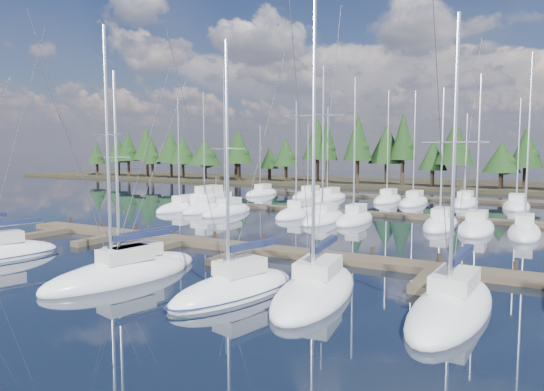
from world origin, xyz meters
The scene contains 12 objects.
ground centered at (0.00, 30.00, 0.00)m, with size 260.00×260.00×0.00m, color black.
far_shore centered at (0.00, 90.00, 0.30)m, with size 220.00×30.00×0.60m, color #2C2718.
main_dock centered at (0.00, 17.36, 0.20)m, with size 44.00×6.13×0.90m.
back_docks centered at (0.00, 49.58, 0.20)m, with size 50.00×21.80×0.40m.
front_sailboat_2 centered at (-2.35, 8.07, 0.29)m, with size 4.69×8.95×13.93m.
front_sailboat_3 centered at (-2.67, 8.95, 0.28)m, with size 3.97×9.68×11.83m.
front_sailboat_4 centered at (4.46, 8.79, 0.29)m, with size 4.44×8.20×12.63m.
front_sailboat_5 centered at (7.89, 10.52, 0.29)m, with size 4.18×9.36×15.33m.
front_sailboat_6 centered at (13.90, 11.09, 0.28)m, with size 3.45×9.66×13.06m.
back_sailboat_rows centered at (0.30, 44.91, 0.26)m, with size 44.59×32.43×16.68m.
motor_yacht_left centered at (-16.88, 36.27, 0.51)m, with size 3.13×9.30×4.65m.
tree_line centered at (-1.76, 80.25, 7.38)m, with size 184.96×12.12×13.69m.
Camera 1 is at (16.89, -10.06, 6.83)m, focal length 32.00 mm.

